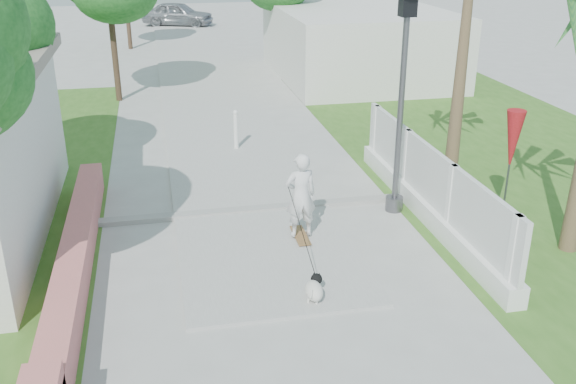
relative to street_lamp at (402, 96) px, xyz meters
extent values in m
cube|color=#B7B7B2|center=(-2.90, 14.50, -2.40)|extent=(3.20, 36.00, 0.06)
cube|color=#999993|center=(-2.90, 0.50, -2.38)|extent=(6.50, 0.25, 0.10)
cube|color=#386820|center=(4.10, 2.50, -2.42)|extent=(8.00, 20.00, 0.01)
cube|color=#D36C6C|center=(-6.20, -1.50, -2.13)|extent=(0.45, 8.00, 0.60)
cube|color=white|center=(0.50, -0.50, -2.23)|extent=(0.35, 7.00, 0.40)
cube|color=white|center=(0.50, -0.50, -1.48)|extent=(0.10, 7.00, 1.10)
cube|color=white|center=(0.50, -3.70, -1.68)|extent=(0.14, 0.14, 1.50)
cube|color=white|center=(0.50, -1.50, -1.68)|extent=(0.14, 0.14, 1.50)
cube|color=white|center=(0.50, 0.70, -1.68)|extent=(0.14, 0.14, 1.50)
cube|color=white|center=(0.50, 2.70, -1.68)|extent=(0.14, 0.14, 1.50)
cube|color=silver|center=(3.10, 12.50, -1.13)|extent=(6.00, 8.00, 2.60)
cylinder|color=#59595E|center=(0.00, 0.00, -2.28)|extent=(0.36, 0.36, 0.30)
cylinder|color=#59595E|center=(0.00, 0.00, -0.43)|extent=(0.12, 0.12, 4.00)
cube|color=black|center=(0.00, 0.00, 1.67)|extent=(0.28, 0.28, 0.35)
cylinder|color=white|center=(-2.70, 4.50, -1.93)|extent=(0.12, 0.12, 1.00)
sphere|color=white|center=(-2.70, 4.50, -1.41)|extent=(0.14, 0.14, 0.14)
cylinder|color=#59595E|center=(1.90, -1.00, -1.43)|extent=(0.04, 0.04, 2.00)
cone|color=#B11922|center=(1.90, -1.00, -0.73)|extent=(0.36, 0.36, 1.20)
cylinder|color=#4C3826|center=(-5.90, 10.50, -0.50)|extent=(0.20, 0.20, 3.85)
cylinder|color=#4C3826|center=(0.30, 14.50, -0.68)|extent=(0.20, 0.20, 3.50)
cylinder|color=#4C3826|center=(-5.70, 20.50, -0.50)|extent=(0.20, 0.20, 3.85)
cone|color=brown|center=(1.70, 1.00, -0.03)|extent=(0.32, 0.32, 4.80)
cube|color=olive|center=(-2.21, -0.93, -2.33)|extent=(0.32, 0.86, 0.02)
imported|color=silver|center=(-2.21, -0.93, -1.52)|extent=(0.62, 0.44, 1.61)
cylinder|color=gray|center=(-2.28, -1.23, -2.39)|extent=(0.03, 0.06, 0.06)
cylinder|color=gray|center=(-2.13, -1.23, -2.39)|extent=(0.03, 0.06, 0.06)
cylinder|color=gray|center=(-2.28, -0.63, -2.39)|extent=(0.03, 0.06, 0.06)
cylinder|color=gray|center=(-2.13, -0.63, -2.39)|extent=(0.03, 0.06, 0.06)
ellipsoid|color=silver|center=(-2.49, -3.11, -2.21)|extent=(0.44, 0.53, 0.29)
sphere|color=black|center=(-2.40, -2.91, -2.12)|extent=(0.18, 0.18, 0.18)
sphere|color=silver|center=(-2.36, -2.83, -2.14)|extent=(0.09, 0.09, 0.09)
cone|color=black|center=(-2.44, -2.89, -2.03)|extent=(0.05, 0.05, 0.07)
cone|color=black|center=(-2.36, -2.93, -2.03)|extent=(0.05, 0.05, 0.07)
cylinder|color=silver|center=(-2.50, -2.98, -2.36)|extent=(0.04, 0.04, 0.13)
cylinder|color=silver|center=(-2.38, -3.04, -2.36)|extent=(0.04, 0.04, 0.13)
cylinder|color=silver|center=(-2.59, -3.18, -2.36)|extent=(0.04, 0.04, 0.13)
cylinder|color=silver|center=(-2.47, -3.24, -2.36)|extent=(0.04, 0.04, 0.13)
cylinder|color=silver|center=(-2.58, -3.31, -2.13)|extent=(0.07, 0.11, 0.11)
imported|color=#AAADB2|center=(-3.07, 27.65, -1.73)|extent=(4.39, 3.07, 1.39)
camera|label=1|loc=(-4.65, -11.47, 3.06)|focal=40.00mm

